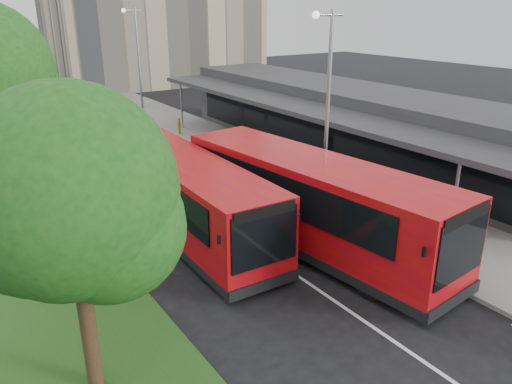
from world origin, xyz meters
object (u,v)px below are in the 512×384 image
car_far (16,85)px  lamp_post_far (138,59)px  bus_main (311,203)px  car_near (54,92)px  litter_bin (265,154)px  lamp_post_near (326,102)px  tree_near (70,204)px  bollard (179,126)px  bus_second (188,197)px

car_far → lamp_post_far: bearing=-89.7°
bus_main → car_far: 44.30m
car_near → litter_bin: bearing=-79.8°
lamp_post_near → car_far: lamp_post_near is taller
bus_main → car_near: size_ratio=3.00×
tree_near → litter_bin: (13.09, 11.97, -3.98)m
lamp_post_far → car_far: (-4.86, 22.13, -4.17)m
car_far → bus_main: bearing=-98.8°
litter_bin → car_near: bearing=99.9°
lamp_post_near → car_far: bearing=96.6°
lamp_post_far → car_near: lamp_post_far is taller
lamp_post_far → bollard: lamp_post_far is taller
bollard → litter_bin: bearing=-82.0°
tree_near → bus_second: (5.53, 6.15, -3.01)m
lamp_post_near → litter_bin: bearing=74.4°
bus_main → lamp_post_near: bearing=35.7°
lamp_post_near → car_near: bearing=94.7°
bus_main → bus_second: size_ratio=1.10×
bus_main → bus_second: (-3.25, 3.28, -0.14)m
lamp_post_far → litter_bin: 13.77m
bus_main → car_far: bearing=87.5°
bus_second → litter_bin: bus_second is taller
litter_bin → car_near: 28.04m
bus_second → litter_bin: 9.59m
tree_near → bollard: 23.90m
lamp_post_near → bus_second: 6.55m
lamp_post_far → car_far: lamp_post_far is taller
tree_near → car_near: bearing=78.2°
litter_bin → car_far: size_ratio=0.24×
lamp_post_near → car_far: (-4.86, 42.13, -4.17)m
litter_bin → bollard: size_ratio=0.76×
litter_bin → car_far: 35.77m
bollard → car_far: bollard is taller
bollard → car_far: 27.31m
lamp_post_near → bus_main: lamp_post_near is taller
lamp_post_far → bus_main: size_ratio=0.68×
litter_bin → car_near: car_near is taller
litter_bin → lamp_post_near: bearing=-105.6°
car_far → lamp_post_near: bearing=-95.5°
bus_second → car_far: bus_second is taller
tree_near → lamp_post_far: bearing=66.0°
bus_main → bollard: bus_main is taller
bus_main → car_far: bus_main is taller
lamp_post_near → bollard: bearing=87.1°
tree_near → car_far: bearing=82.4°
bus_second → bollard: bearing=67.1°
lamp_post_far → bus_main: (-2.35, -22.08, -3.05)m
bollard → car_near: car_near is taller
bollard → car_near: 19.57m
car_near → car_far: car_near is taller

